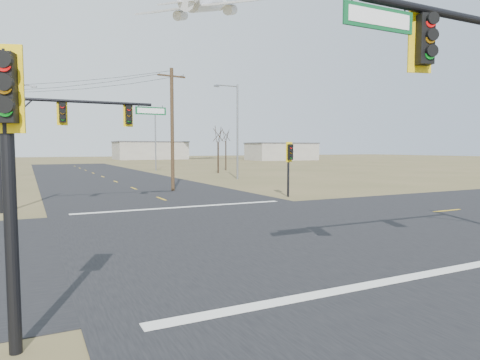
{
  "coord_description": "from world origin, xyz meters",
  "views": [
    {
      "loc": [
        -7.79,
        -15.13,
        3.32
      ],
      "look_at": [
        0.27,
        1.0,
        1.97
      ],
      "focal_mm": 32.0,
      "sensor_mm": 36.0,
      "label": 1
    }
  ],
  "objects_px": {
    "pedestal_signal_sw": "(7,136)",
    "streetlight_a": "(236,126)",
    "bare_tree_c": "(218,134)",
    "utility_pole_near": "(172,128)",
    "mast_arm_far": "(66,123)",
    "streetlight_c": "(13,124)",
    "bare_tree_d": "(226,135)",
    "streetlight_b": "(154,135)",
    "pedestal_signal_ne": "(290,156)"
  },
  "relations": [
    {
      "from": "pedestal_signal_sw",
      "to": "streetlight_a",
      "type": "bearing_deg",
      "value": 78.29
    },
    {
      "from": "streetlight_a",
      "to": "bare_tree_c",
      "type": "bearing_deg",
      "value": 58.0
    },
    {
      "from": "utility_pole_near",
      "to": "bare_tree_c",
      "type": "relative_size",
      "value": 1.42
    },
    {
      "from": "mast_arm_far",
      "to": "streetlight_a",
      "type": "distance_m",
      "value": 24.19
    },
    {
      "from": "mast_arm_far",
      "to": "streetlight_c",
      "type": "xyz_separation_m",
      "value": [
        -3.25,
        30.35,
        1.32
      ]
    },
    {
      "from": "utility_pole_near",
      "to": "bare_tree_d",
      "type": "relative_size",
      "value": 1.43
    },
    {
      "from": "streetlight_b",
      "to": "pedestal_signal_sw",
      "type": "bearing_deg",
      "value": -106.06
    },
    {
      "from": "pedestal_signal_ne",
      "to": "streetlight_b",
      "type": "relative_size",
      "value": 0.4
    },
    {
      "from": "pedestal_signal_ne",
      "to": "streetlight_c",
      "type": "distance_m",
      "value": 35.47
    },
    {
      "from": "mast_arm_far",
      "to": "streetlight_a",
      "type": "relative_size",
      "value": 0.88
    },
    {
      "from": "pedestal_signal_ne",
      "to": "utility_pole_near",
      "type": "height_order",
      "value": "utility_pole_near"
    },
    {
      "from": "pedestal_signal_ne",
      "to": "streetlight_a",
      "type": "xyz_separation_m",
      "value": [
        4.02,
        16.63,
        2.83
      ]
    },
    {
      "from": "mast_arm_far",
      "to": "utility_pole_near",
      "type": "relative_size",
      "value": 0.94
    },
    {
      "from": "utility_pole_near",
      "to": "streetlight_b",
      "type": "bearing_deg",
      "value": 77.34
    },
    {
      "from": "streetlight_c",
      "to": "bare_tree_d",
      "type": "distance_m",
      "value": 28.34
    },
    {
      "from": "mast_arm_far",
      "to": "utility_pole_near",
      "type": "bearing_deg",
      "value": 34.35
    },
    {
      "from": "bare_tree_c",
      "to": "bare_tree_d",
      "type": "xyz_separation_m",
      "value": [
        4.12,
        6.54,
        0.08
      ]
    },
    {
      "from": "pedestal_signal_sw",
      "to": "streetlight_c",
      "type": "distance_m",
      "value": 47.77
    },
    {
      "from": "mast_arm_far",
      "to": "pedestal_signal_sw",
      "type": "xyz_separation_m",
      "value": [
        -2.2,
        -17.35,
        -1.16
      ]
    },
    {
      "from": "pedestal_signal_ne",
      "to": "bare_tree_c",
      "type": "relative_size",
      "value": 0.57
    },
    {
      "from": "mast_arm_far",
      "to": "bare_tree_d",
      "type": "relative_size",
      "value": 1.34
    },
    {
      "from": "mast_arm_far",
      "to": "bare_tree_d",
      "type": "distance_m",
      "value": 41.86
    },
    {
      "from": "mast_arm_far",
      "to": "bare_tree_c",
      "type": "relative_size",
      "value": 1.33
    },
    {
      "from": "pedestal_signal_sw",
      "to": "streetlight_c",
      "type": "height_order",
      "value": "streetlight_c"
    },
    {
      "from": "streetlight_a",
      "to": "bare_tree_c",
      "type": "xyz_separation_m",
      "value": [
        2.77,
        10.99,
        -0.41
      ]
    },
    {
      "from": "utility_pole_near",
      "to": "bare_tree_c",
      "type": "bearing_deg",
      "value": 57.84
    },
    {
      "from": "bare_tree_c",
      "to": "utility_pole_near",
      "type": "bearing_deg",
      "value": -122.16
    },
    {
      "from": "streetlight_a",
      "to": "streetlight_c",
      "type": "relative_size",
      "value": 0.94
    },
    {
      "from": "utility_pole_near",
      "to": "bare_tree_d",
      "type": "xyz_separation_m",
      "value": [
        16.73,
        26.6,
        0.4
      ]
    },
    {
      "from": "streetlight_a",
      "to": "streetlight_c",
      "type": "xyz_separation_m",
      "value": [
        -21.25,
        14.22,
        0.38
      ]
    },
    {
      "from": "streetlight_c",
      "to": "utility_pole_near",
      "type": "bearing_deg",
      "value": -48.59
    },
    {
      "from": "streetlight_a",
      "to": "bare_tree_c",
      "type": "relative_size",
      "value": 1.51
    },
    {
      "from": "utility_pole_near",
      "to": "streetlight_c",
      "type": "distance_m",
      "value": 25.96
    },
    {
      "from": "streetlight_b",
      "to": "bare_tree_d",
      "type": "bearing_deg",
      "value": -18.03
    },
    {
      "from": "pedestal_signal_ne",
      "to": "streetlight_c",
      "type": "xyz_separation_m",
      "value": [
        -17.23,
        30.84,
        3.21
      ]
    },
    {
      "from": "streetlight_a",
      "to": "bare_tree_d",
      "type": "bearing_deg",
      "value": 50.7
    },
    {
      "from": "mast_arm_far",
      "to": "streetlight_c",
      "type": "bearing_deg",
      "value": 89.6
    },
    {
      "from": "mast_arm_far",
      "to": "utility_pole_near",
      "type": "xyz_separation_m",
      "value": [
        8.16,
        7.06,
        0.21
      ]
    },
    {
      "from": "pedestal_signal_ne",
      "to": "streetlight_c",
      "type": "height_order",
      "value": "streetlight_c"
    },
    {
      "from": "streetlight_c",
      "to": "streetlight_b",
      "type": "bearing_deg",
      "value": 35.88
    },
    {
      "from": "mast_arm_far",
      "to": "bare_tree_c",
      "type": "bearing_deg",
      "value": 46.03
    },
    {
      "from": "streetlight_b",
      "to": "utility_pole_near",
      "type": "bearing_deg",
      "value": -101.28
    },
    {
      "from": "pedestal_signal_sw",
      "to": "utility_pole_near",
      "type": "xyz_separation_m",
      "value": [
        10.36,
        24.4,
        1.38
      ]
    },
    {
      "from": "pedestal_signal_ne",
      "to": "bare_tree_d",
      "type": "bearing_deg",
      "value": 59.89
    },
    {
      "from": "streetlight_c",
      "to": "bare_tree_d",
      "type": "height_order",
      "value": "streetlight_c"
    },
    {
      "from": "pedestal_signal_sw",
      "to": "streetlight_a",
      "type": "height_order",
      "value": "streetlight_a"
    },
    {
      "from": "pedestal_signal_sw",
      "to": "utility_pole_near",
      "type": "height_order",
      "value": "utility_pole_near"
    },
    {
      "from": "streetlight_b",
      "to": "bare_tree_c",
      "type": "bearing_deg",
      "value": -58.4
    },
    {
      "from": "pedestal_signal_sw",
      "to": "streetlight_a",
      "type": "distance_m",
      "value": 39.16
    },
    {
      "from": "utility_pole_near",
      "to": "bare_tree_d",
      "type": "height_order",
      "value": "utility_pole_near"
    }
  ]
}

